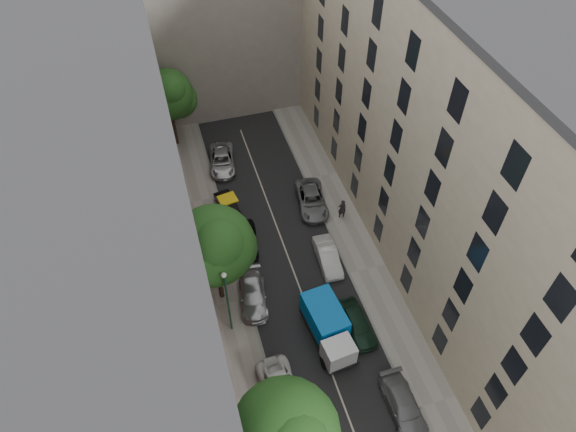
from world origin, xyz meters
name	(u,v)px	position (x,y,z in m)	size (l,w,h in m)	color
ground	(299,286)	(0.00, 0.00, 0.00)	(120.00, 120.00, 0.00)	#4C4C49
road_surface	(299,286)	(0.00, 0.00, 0.01)	(8.00, 44.00, 0.02)	black
sidewalk_left	(228,304)	(-5.50, 0.00, 0.07)	(3.00, 44.00, 0.15)	gray
sidewalk_right	(367,269)	(5.50, 0.00, 0.07)	(3.00, 44.00, 0.15)	gray
building_left	(118,231)	(-11.00, 0.00, 10.00)	(8.00, 44.00, 20.00)	#52504D
building_right	(463,158)	(11.00, 0.00, 10.00)	(8.00, 44.00, 20.00)	#BEAC94
building_endcap	(216,7)	(0.00, 28.00, 9.00)	(18.00, 12.00, 18.00)	gray
tarp_truck	(328,327)	(0.60, -4.64, 1.37)	(2.64, 5.56, 2.48)	black
car_left_2	(282,392)	(-3.60, -7.80, 0.67)	(2.22, 4.82, 1.34)	silver
car_left_3	(253,295)	(-3.60, -0.20, 0.67)	(1.88, 4.63, 1.34)	#B4B4B9
car_left_4	(247,240)	(-2.80, 5.03, 0.68)	(1.61, 3.99, 1.36)	black
car_left_5	(229,207)	(-3.46, 9.00, 0.64)	(1.35, 3.87, 1.28)	black
car_left_6	(222,160)	(-2.80, 15.06, 0.68)	(2.25, 4.89, 1.36)	#BABABF
car_right_1	(404,406)	(3.41, -10.80, 0.65)	(1.82, 4.48, 1.30)	slate
car_right_2	(357,324)	(2.80, -4.60, 0.71)	(1.67, 4.16, 1.42)	black
car_right_3	(328,257)	(2.80, 1.60, 0.68)	(1.45, 4.15, 1.37)	silver
car_right_4	(312,200)	(3.54, 7.80, 0.70)	(2.33, 5.06, 1.41)	slate
tree_mid	(216,248)	(-5.64, 0.64, 5.82)	(5.74, 5.53, 8.68)	#382619
tree_far	(169,97)	(-6.30, 19.31, 5.50)	(4.97, 4.64, 8.00)	#382619
lamp_post	(227,296)	(-5.63, -2.16, 4.14)	(0.36, 0.36, 6.49)	#164E32
pedestrian	(342,209)	(5.51, 5.73, 1.10)	(0.69, 0.45, 1.89)	black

